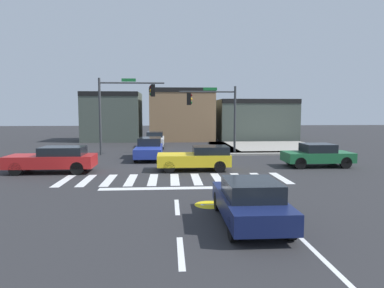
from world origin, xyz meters
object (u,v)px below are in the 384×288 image
object	(u,v)px
car_blue	(149,148)
car_white	(155,140)
car_red	(54,159)
car_navy	(250,201)
car_yellow	(197,158)
car_green	(317,155)
traffic_signal_northwest	(123,102)
traffic_signal_northeast	(214,108)

from	to	relation	value
car_blue	car_white	xyz separation A→B (m)	(0.08, 7.48, 0.01)
car_red	car_navy	distance (m)	12.90
car_yellow	car_blue	bearing A→B (deg)	-58.91
car_navy	car_green	bearing A→B (deg)	-32.90
car_green	car_blue	bearing A→B (deg)	-22.02
traffic_signal_northwest	car_green	bearing A→B (deg)	-27.76
traffic_signal_northeast	car_navy	world-z (taller)	traffic_signal_northeast
traffic_signal_northwest	traffic_signal_northeast	bearing A→B (deg)	0.97
traffic_signal_northeast	traffic_signal_northwest	distance (m)	7.20
car_green	car_yellow	world-z (taller)	car_green
car_blue	car_white	size ratio (longest dim) A/B	1.08
traffic_signal_northwest	car_red	distance (m)	8.95
car_blue	car_white	distance (m)	7.48
traffic_signal_northwest	car_blue	distance (m)	4.71
car_navy	car_yellow	world-z (taller)	car_yellow
car_blue	car_white	world-z (taller)	car_blue
car_white	car_blue	bearing A→B (deg)	-0.61
car_blue	car_navy	world-z (taller)	car_blue
traffic_signal_northwest	car_white	bearing A→B (deg)	66.45
car_white	car_green	size ratio (longest dim) A/B	1.04
car_red	car_green	size ratio (longest dim) A/B	1.15
car_green	car_yellow	xyz separation A→B (m)	(-7.55, -0.79, 0.00)
traffic_signal_northwest	car_navy	bearing A→B (deg)	-70.55
car_red	car_green	distance (m)	15.66
car_white	car_yellow	xyz separation A→B (m)	(2.99, -12.57, -0.02)
car_yellow	car_navy	bearing A→B (deg)	94.99
car_green	car_yellow	bearing A→B (deg)	6.00
car_white	car_red	size ratio (longest dim) A/B	0.90
car_green	car_navy	bearing A→B (deg)	57.10
traffic_signal_northeast	car_red	distance (m)	13.11
car_blue	car_navy	bearing A→B (deg)	14.91
traffic_signal_northeast	car_yellow	xyz separation A→B (m)	(-1.99, -7.63, -3.00)
traffic_signal_northwest	car_white	xyz separation A→B (m)	(2.21, 5.07, -3.43)
traffic_signal_northeast	car_blue	size ratio (longest dim) A/B	1.18
car_white	traffic_signal_northwest	bearing A→B (deg)	-23.55
car_blue	car_red	world-z (taller)	car_blue
car_blue	car_yellow	size ratio (longest dim) A/B	1.10
car_white	car_yellow	distance (m)	12.93
car_blue	car_yellow	bearing A→B (deg)	31.09
car_blue	car_green	distance (m)	11.46
car_white	car_yellow	bearing A→B (deg)	13.38
car_blue	car_white	bearing A→B (deg)	179.39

